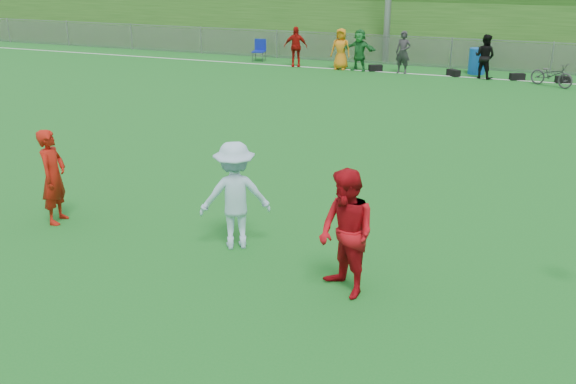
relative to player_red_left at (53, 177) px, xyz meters
The scene contains 12 objects.
ground 4.36m from the player_red_left, ahead, with size 120.00×120.00×0.00m, color #166C1E.
sideline_far 18.21m from the player_red_left, 76.44° to the left, with size 60.00×0.10×0.01m, color white.
fence 20.14m from the player_red_left, 77.78° to the left, with size 58.00×0.06×1.30m.
berm 30.99m from the player_red_left, 82.09° to the left, with size 120.00×18.00×3.00m, color #1B4914.
spectator_row 17.74m from the player_red_left, 85.35° to the left, with size 8.89×0.90×1.69m.
gear_bags 18.63m from the player_red_left, 72.86° to the left, with size 7.86×0.57×0.26m.
player_red_left is the anchor object (origin of this frame).
player_red_center 5.63m from the player_red_left, ahead, with size 0.90×0.70×1.84m, color #AE0C14.
player_blue 3.48m from the player_red_left, ahead, with size 1.16×0.67×1.80m, color #AAD1EB.
recycling_bin 19.42m from the player_red_left, 73.67° to the left, with size 0.68×0.68×1.03m, color #0F4EA7.
camp_chair 18.97m from the player_red_left, 102.58° to the left, with size 0.60×0.61×0.97m.
bicycle 18.82m from the player_red_left, 63.83° to the left, with size 0.58×1.65×0.87m, color #313133.
Camera 1 is at (3.52, -8.21, 4.56)m, focal length 40.00 mm.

